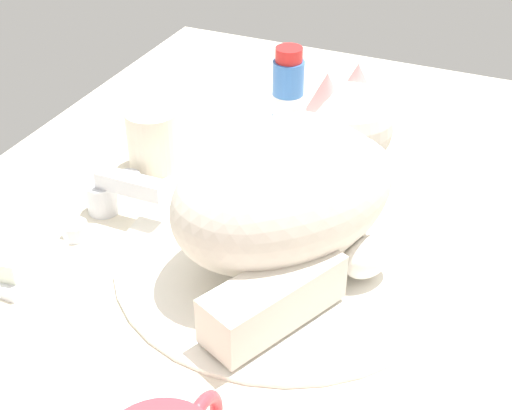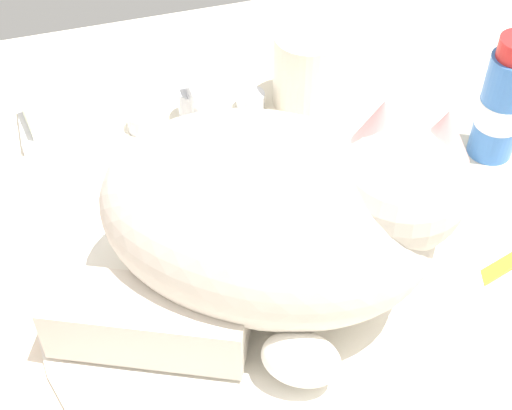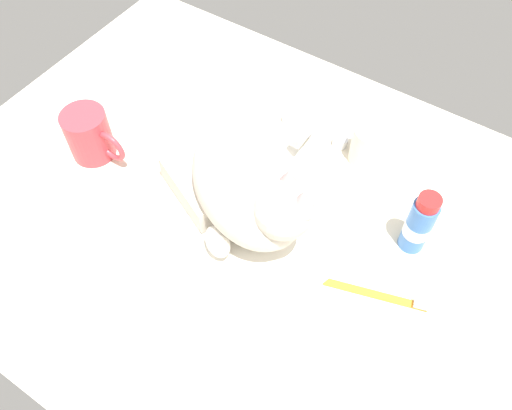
# 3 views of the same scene
# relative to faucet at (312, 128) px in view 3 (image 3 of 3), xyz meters

# --- Properties ---
(ground_plane) EXTENTS (1.10, 0.83, 0.03)m
(ground_plane) POSITION_rel_faucet_xyz_m (0.00, -0.21, -0.04)
(ground_plane) COLOR silver
(sink_basin) EXTENTS (0.35, 0.35, 0.01)m
(sink_basin) POSITION_rel_faucet_xyz_m (0.00, -0.21, -0.02)
(sink_basin) COLOR white
(sink_basin) RESTS_ON ground_plane
(faucet) EXTENTS (0.14, 0.10, 0.06)m
(faucet) POSITION_rel_faucet_xyz_m (0.00, 0.00, 0.00)
(faucet) COLOR silver
(faucet) RESTS_ON ground_plane
(cat) EXTENTS (0.32, 0.26, 0.17)m
(cat) POSITION_rel_faucet_xyz_m (0.01, -0.22, 0.06)
(cat) COLOR beige
(cat) RESTS_ON sink_basin
(coffee_mug) EXTENTS (0.12, 0.08, 0.09)m
(coffee_mug) POSITION_rel_faucet_xyz_m (-0.31, -0.25, 0.02)
(coffee_mug) COLOR #C63842
(coffee_mug) RESTS_ON ground_plane
(rinse_cup) EXTENTS (0.06, 0.06, 0.08)m
(rinse_cup) POSITION_rel_faucet_xyz_m (0.11, 0.01, 0.01)
(rinse_cup) COLOR silver
(rinse_cup) RESTS_ON ground_plane
(soap_dish) EXTENTS (0.09, 0.06, 0.01)m
(soap_dish) POSITION_rel_faucet_xyz_m (-0.12, 0.04, -0.02)
(soap_dish) COLOR white
(soap_dish) RESTS_ON ground_plane
(soap_bar) EXTENTS (0.08, 0.06, 0.02)m
(soap_bar) POSITION_rel_faucet_xyz_m (-0.12, 0.04, -0.00)
(soap_bar) COLOR silver
(soap_bar) RESTS_ON soap_dish
(toothpaste_bottle) EXTENTS (0.04, 0.04, 0.12)m
(toothpaste_bottle) POSITION_rel_faucet_xyz_m (0.25, -0.11, 0.03)
(toothpaste_bottle) COLOR #3870C6
(toothpaste_bottle) RESTS_ON ground_plane
(toothbrush) EXTENTS (0.16, 0.06, 0.02)m
(toothbrush) POSITION_rel_faucet_xyz_m (0.25, -0.23, -0.02)
(toothbrush) COLOR orange
(toothbrush) RESTS_ON ground_plane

